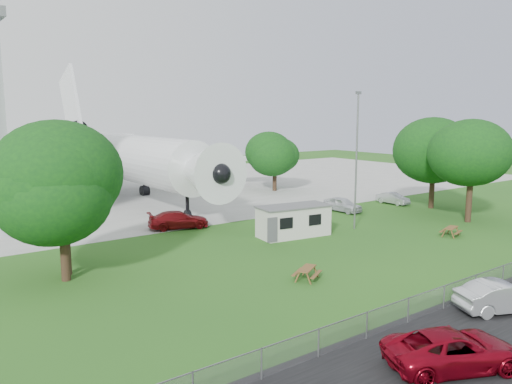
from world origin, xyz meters
TOP-DOWN VIEW (x-y plane):
  - ground at (0.00, 0.00)m, footprint 160.00×160.00m
  - concrete_apron at (0.00, 38.00)m, footprint 120.00×46.00m
  - airliner at (-2.00, 35.86)m, footprint 46.36×47.73m
  - site_cabin at (2.04, 7.38)m, footprint 6.91×3.53m
  - picnic_west at (-4.64, -1.71)m, footprint 2.31×2.20m
  - picnic_east at (12.70, -0.52)m, footprint 2.15×1.95m
  - fence at (0.00, -9.50)m, footprint 58.00×0.04m
  - lamp_mast at (8.20, 6.20)m, footprint 0.16×0.16m
  - tree_west_big at (-16.34, 8.09)m, footprint 9.00×9.00m
  - tree_west_small at (-16.73, 6.99)m, footprint 7.71×7.71m
  - tree_east_front at (19.08, 1.77)m, footprint 8.04×8.04m
  - tree_east_back at (22.48, 8.15)m, footprint 8.59×8.59m
  - tree_far_apron at (16.39, 28.10)m, footprint 6.40×6.40m
  - car_centre_sedan at (0.13, -11.53)m, footprint 5.18×3.58m
  - car_west_estate at (-7.25, -13.36)m, footprint 6.17×4.66m
  - car_ne_hatch at (13.15, 12.46)m, footprint 2.02×4.49m
  - car_ne_sedan at (21.08, 12.21)m, footprint 1.50×3.95m
  - car_apron_van at (-4.48, 15.63)m, footprint 5.78×3.55m

SIDE VIEW (x-z plane):
  - ground at x=0.00m, z-range 0.00..0.00m
  - picnic_west at x=-4.64m, z-range -0.38..0.38m
  - picnic_east at x=12.70m, z-range -0.38..0.38m
  - fence at x=0.00m, z-range -0.65..0.65m
  - concrete_apron at x=0.00m, z-range 0.00..0.03m
  - car_ne_sedan at x=21.08m, z-range 0.00..1.29m
  - car_ne_hatch at x=13.15m, z-range 0.00..1.50m
  - car_west_estate at x=-7.25m, z-range 0.00..1.56m
  - car_apron_van at x=-4.48m, z-range 0.00..1.56m
  - car_centre_sedan at x=0.13m, z-range 0.00..1.62m
  - site_cabin at x=2.04m, z-range 0.00..2.62m
  - tree_far_apron at x=16.39m, z-range 0.89..9.09m
  - airliner at x=-2.00m, z-range -3.57..14.11m
  - tree_west_small at x=-16.73m, z-range 0.75..9.99m
  - lamp_mast at x=8.20m, z-range 0.00..12.00m
  - tree_east_front at x=19.08m, z-range 1.05..11.23m
  - tree_west_big at x=-16.34m, z-range 0.86..11.59m
  - tree_east_back at x=22.48m, z-range 1.09..11.86m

